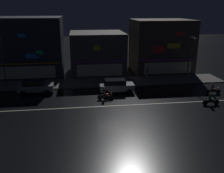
# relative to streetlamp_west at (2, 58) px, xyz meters

# --- Properties ---
(ground_plane) EXTENTS (140.00, 140.00, 0.00)m
(ground_plane) POSITION_rel_streetlamp_west_xyz_m (12.74, -8.00, -4.09)
(ground_plane) COLOR black
(lane_divider_stripe) EXTENTS (33.47, 0.16, 0.01)m
(lane_divider_stripe) POSITION_rel_streetlamp_west_xyz_m (12.74, -8.00, -4.08)
(lane_divider_stripe) COLOR beige
(lane_divider_stripe) RESTS_ON ground
(sidewalk_far) EXTENTS (35.23, 4.56, 0.14)m
(sidewalk_far) POSITION_rel_streetlamp_west_xyz_m (12.74, 1.02, -4.02)
(sidewalk_far) COLOR #5B5954
(sidewalk_far) RESTS_ON ground
(storefront_left_block) EXTENTS (9.34, 8.02, 8.40)m
(storefront_left_block) POSITION_rel_streetlamp_west_xyz_m (23.30, 7.23, 0.11)
(storefront_left_block) COLOR #4C443A
(storefront_left_block) RESTS_ON ground
(storefront_center_block) EXTENTS (8.51, 8.62, 6.49)m
(storefront_center_block) POSITION_rel_streetlamp_west_xyz_m (12.74, 7.53, -0.85)
(storefront_center_block) COLOR #56514C
(storefront_center_block) RESTS_ON ground
(storefront_right_block) EXTENTS (10.17, 9.05, 8.88)m
(storefront_right_block) POSITION_rel_streetlamp_west_xyz_m (2.17, 7.75, 0.35)
(storefront_right_block) COLOR #2D333D
(storefront_right_block) RESTS_ON ground
(streetlamp_west) EXTENTS (0.44, 1.64, 6.64)m
(streetlamp_west) POSITION_rel_streetlamp_west_xyz_m (0.00, 0.00, 0.00)
(streetlamp_west) COLOR #47494C
(streetlamp_west) RESTS_ON sidewalk_far
(streetlamp_mid) EXTENTS (0.44, 1.64, 6.26)m
(streetlamp_mid) POSITION_rel_streetlamp_west_xyz_m (25.43, 0.49, -0.20)
(streetlamp_mid) COLOR #47494C
(streetlamp_mid) RESTS_ON sidewalk_far
(pedestrian_on_sidewalk) EXTENTS (0.35, 0.35, 1.85)m
(pedestrian_on_sidewalk) POSITION_rel_streetlamp_west_xyz_m (19.51, 1.30, -3.09)
(pedestrian_on_sidewalk) COLOR gray
(pedestrian_on_sidewalk) RESTS_ON sidewalk_far
(parked_car_near_kerb) EXTENTS (4.30, 1.98, 1.67)m
(parked_car_near_kerb) POSITION_rel_streetlamp_west_xyz_m (14.24, -3.38, -3.22)
(parked_car_near_kerb) COLOR #9EA0A5
(parked_car_near_kerb) RESTS_ON ground
(parked_car_trailing) EXTENTS (4.30, 1.98, 1.67)m
(parked_car_trailing) POSITION_rel_streetlamp_west_xyz_m (4.16, -2.29, -3.22)
(parked_car_trailing) COLOR #9EA0A5
(parked_car_trailing) RESTS_ON ground
(motorcycle_lead) EXTENTS (1.90, 0.60, 1.52)m
(motorcycle_lead) POSITION_rel_streetlamp_west_xyz_m (23.85, -9.14, -3.46)
(motorcycle_lead) COLOR black
(motorcycle_lead) RESTS_ON ground
(motorcycle_following) EXTENTS (1.90, 0.60, 1.52)m
(motorcycle_following) POSITION_rel_streetlamp_west_xyz_m (12.53, -5.88, -3.46)
(motorcycle_following) COLOR black
(motorcycle_following) RESTS_ON ground
(motorcycle_opposite_lane) EXTENTS (1.90, 0.60, 1.52)m
(motorcycle_opposite_lane) POSITION_rel_streetlamp_west_xyz_m (25.98, -5.73, -3.46)
(motorcycle_opposite_lane) COLOR black
(motorcycle_opposite_lane) RESTS_ON ground
(traffic_cone) EXTENTS (0.36, 0.36, 0.55)m
(traffic_cone) POSITION_rel_streetlamp_west_xyz_m (15.84, -2.18, -3.82)
(traffic_cone) COLOR orange
(traffic_cone) RESTS_ON ground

